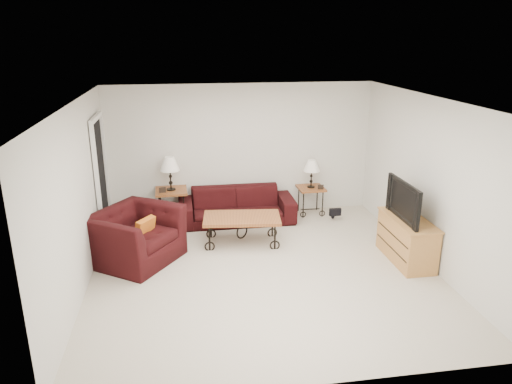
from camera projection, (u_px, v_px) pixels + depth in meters
The scene contains 20 objects.
ground at pixel (263, 270), 7.10m from camera, with size 5.00×5.00×0.00m, color beige.
wall_back at pixel (241, 150), 9.05m from camera, with size 5.00×0.02×2.50m, color silver.
wall_front at pixel (310, 274), 4.36m from camera, with size 5.00×0.02×2.50m, color silver.
wall_left at pixel (79, 200), 6.34m from camera, with size 0.02×5.00×2.50m, color silver.
wall_right at pixel (430, 182), 7.08m from camera, with size 0.02×5.00×2.50m, color silver.
ceiling at pixel (264, 101), 6.32m from camera, with size 5.00×5.00×0.00m, color white.
doorway at pixel (101, 180), 7.96m from camera, with size 0.08×0.94×2.04m, color black.
sofa at pixel (237, 206), 8.87m from camera, with size 2.14×0.84×0.62m, color black.
side_table_left at pixel (172, 206), 8.87m from camera, with size 0.57×0.57×0.62m, color #995527.
side_table_right at pixel (310, 200), 9.27m from camera, with size 0.50×0.50×0.54m, color #995527.
lamp_left at pixel (170, 174), 8.67m from camera, with size 0.35×0.35×0.62m, color black, non-canonical shape.
lamp_right at pixel (311, 174), 9.10m from camera, with size 0.31×0.31×0.54m, color black, non-canonical shape.
photo_frame_left at pixel (162, 190), 8.59m from camera, with size 0.12×0.02×0.10m, color black.
photo_frame_right at pixel (321, 187), 9.05m from camera, with size 0.11×0.01×0.09m, color black.
coffee_table at pixel (242, 230), 7.96m from camera, with size 1.26×0.68×0.47m, color #995527.
armchair at pixel (136, 236), 7.29m from camera, with size 1.25×1.09×0.81m, color black.
throw_pillow at pixel (145, 230), 7.23m from camera, with size 0.37×0.10×0.37m, color #C17118.
tv_stand at pixel (407, 240), 7.32m from camera, with size 0.48×1.14×0.69m, color #C68B49.
television at pixel (409, 201), 7.12m from camera, with size 1.02×0.13×0.59m, color black.
backpack at pixel (333, 208), 9.03m from camera, with size 0.34×0.26×0.44m, color black.
Camera 1 is at (-1.10, -6.28, 3.33)m, focal length 33.50 mm.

